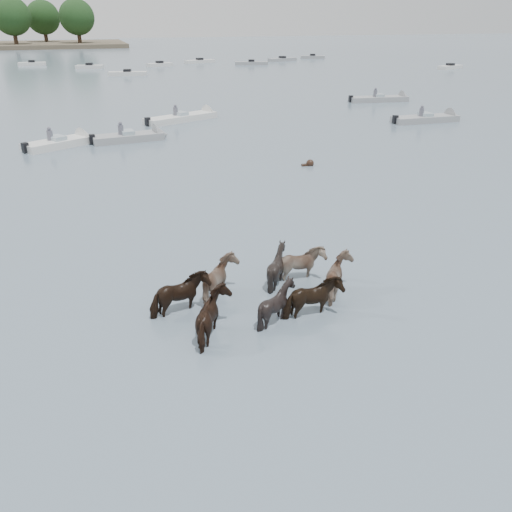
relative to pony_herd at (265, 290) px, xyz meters
name	(u,v)px	position (x,y,z in m)	size (l,w,h in m)	color
ground	(281,322)	(0.09, -1.12, -0.46)	(400.00, 400.00, 0.00)	slate
pony_herd	(265,290)	(0.00, 0.00, 0.00)	(6.49, 3.88, 1.49)	black
swimming_pony	(309,164)	(7.54, 14.07, -0.36)	(0.72, 0.44, 0.44)	black
motorboat_a	(68,142)	(-5.36, 23.70, -0.23)	(4.94, 3.85, 1.92)	silver
motorboat_b	(139,137)	(-0.79, 23.85, -0.23)	(5.34, 2.21, 1.92)	gray
motorboat_c	(189,117)	(4.03, 30.29, -0.24)	(6.70, 4.24, 1.92)	silver
motorboat_d	(434,119)	(22.40, 23.47, -0.23)	(6.02, 1.68, 1.92)	gray
motorboat_e	(386,99)	(24.49, 34.17, -0.23)	(6.42, 2.32, 1.92)	gray
distant_flotilla	(109,68)	(1.02, 76.76, -0.20)	(104.37, 29.77, 0.93)	silver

